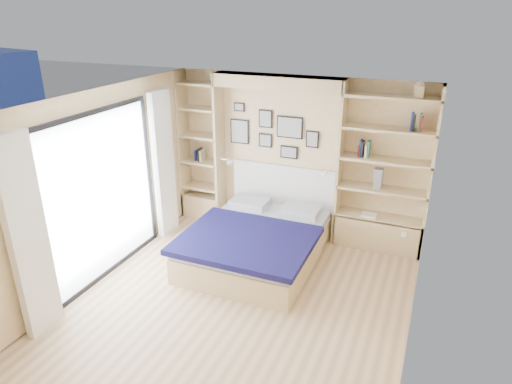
% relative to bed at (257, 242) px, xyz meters
% --- Properties ---
extents(ground, '(4.50, 4.50, 0.00)m').
position_rel_bed_xyz_m(ground, '(0.21, -1.05, -0.28)').
color(ground, tan).
rests_on(ground, ground).
extents(room_shell, '(4.50, 4.50, 4.50)m').
position_rel_bed_xyz_m(room_shell, '(-0.17, 0.48, 0.80)').
color(room_shell, beige).
rests_on(room_shell, ground).
extents(bed, '(1.78, 2.30, 1.07)m').
position_rel_bed_xyz_m(bed, '(0.00, 0.00, 0.00)').
color(bed, '#D4BA86').
rests_on(bed, ground).
extents(photo_gallery, '(1.48, 0.02, 0.82)m').
position_rel_bed_xyz_m(photo_gallery, '(-0.24, 1.18, 1.32)').
color(photo_gallery, black).
rests_on(photo_gallery, ground).
extents(reading_lamps, '(1.92, 0.12, 0.15)m').
position_rel_bed_xyz_m(reading_lamps, '(-0.09, 0.95, 0.82)').
color(reading_lamps, silver).
rests_on(reading_lamps, ground).
extents(shelf_decor, '(3.51, 0.23, 2.03)m').
position_rel_bed_xyz_m(shelf_decor, '(1.27, 1.02, 1.39)').
color(shelf_decor, '#A51E1E').
rests_on(shelf_decor, ground).
extents(deck, '(3.20, 4.00, 0.05)m').
position_rel_bed_xyz_m(deck, '(-3.39, -1.05, -0.28)').
color(deck, brown).
rests_on(deck, ground).
extents(deck_chair, '(0.59, 0.87, 0.83)m').
position_rel_bed_xyz_m(deck_chair, '(-2.99, -0.19, 0.11)').
color(deck_chair, tan).
rests_on(deck_chair, ground).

